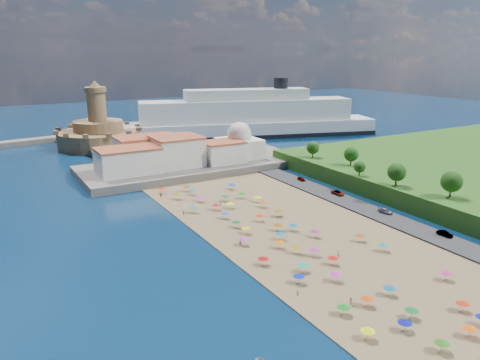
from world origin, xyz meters
TOP-DOWN VIEW (x-y plane):
  - ground at (0.00, 0.00)m, footprint 700.00×700.00m
  - terrace at (10.00, 73.00)m, footprint 90.00×36.00m
  - jetty at (-12.00, 108.00)m, footprint 18.00×70.00m
  - waterfront_buildings at (-3.05, 73.64)m, footprint 57.00×29.00m
  - domed_building at (30.00, 71.00)m, footprint 16.00×16.00m
  - fortress at (-12.00, 138.00)m, footprint 40.00×40.00m
  - cruise_ship at (66.09, 125.80)m, footprint 146.20×63.16m
  - beach_parasols at (-1.21, -10.70)m, footprint 32.35×114.82m
  - beachgoers at (-5.14, -0.25)m, footprint 30.00×98.20m
  - parked_cars at (36.00, -0.03)m, footprint 2.44×81.14m
  - hillside_trees at (48.57, -6.12)m, footprint 12.52×112.40m

SIDE VIEW (x-z plane):
  - ground at x=0.00m, z-range 0.00..0.00m
  - beachgoers at x=-5.14m, z-range 0.17..2.07m
  - jetty at x=-12.00m, z-range 0.00..2.40m
  - parked_cars at x=36.00m, z-range 0.69..2.04m
  - terrace at x=10.00m, z-range 0.00..3.00m
  - beach_parasols at x=-1.21m, z-range 1.05..3.25m
  - fortress at x=-12.00m, z-range -9.52..22.88m
  - waterfront_buildings at x=-3.05m, z-range 2.38..13.38m
  - domed_building at x=30.00m, z-range 1.47..16.47m
  - cruise_ship at x=66.09m, z-range -6.51..25.43m
  - hillside_trees at x=48.57m, z-range 6.21..13.96m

